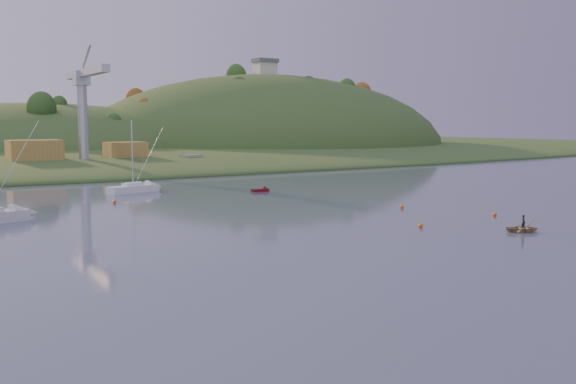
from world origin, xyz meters
TOP-DOWN VIEW (x-y plane):
  - ground at (0.00, 0.00)m, footprint 500.00×500.00m
  - shore_slope at (0.00, 165.00)m, footprint 640.00×150.00m
  - hill_center at (10.00, 210.00)m, footprint 140.00×120.00m
  - hill_right at (95.00, 195.00)m, footprint 150.00×130.00m
  - hilltop_house at (95.00, 195.00)m, footprint 9.00×7.00m
  - hillside_trees at (0.00, 185.00)m, footprint 280.00×50.00m
  - wharf at (5.00, 122.00)m, footprint 42.00×16.00m
  - shed_west at (-8.00, 123.00)m, footprint 11.00×8.00m
  - shed_east at (13.00, 124.00)m, footprint 9.00×7.00m
  - dock_crane at (2.00, 118.39)m, footprint 3.20×28.00m
  - sailboat_far at (-4.20, 70.35)m, footprint 8.52×4.37m
  - canoe at (15.91, 13.47)m, footprint 3.94×3.56m
  - paddler at (15.91, 13.47)m, footprint 0.56×0.63m
  - red_tender at (13.90, 60.78)m, footprint 3.20×1.11m
  - work_vessel at (27.45, 118.00)m, footprint 13.24×8.76m
  - buoy_0 at (22.23, 22.11)m, footprint 0.50×0.50m
  - buoy_1 at (17.96, 33.15)m, footprint 0.50×0.50m
  - buoy_3 at (-11.09, 58.31)m, footprint 0.50×0.50m
  - buoy_4 at (9.06, 20.82)m, footprint 0.50×0.50m

SIDE VIEW (x-z plane):
  - ground at x=0.00m, z-range 0.00..0.00m
  - shore_slope at x=0.00m, z-range -3.50..3.50m
  - hill_center at x=10.00m, z-range -18.00..18.00m
  - hill_right at x=95.00m, z-range -30.00..30.00m
  - hillside_trees at x=0.00m, z-range -16.00..16.00m
  - red_tender at x=13.90m, z-range -0.32..0.77m
  - buoy_0 at x=22.23m, z-range 0.00..0.50m
  - buoy_1 at x=17.96m, z-range 0.00..0.50m
  - buoy_3 at x=-11.09m, z-range 0.00..0.50m
  - buoy_4 at x=9.06m, z-range 0.00..0.50m
  - canoe at x=15.91m, z-range 0.00..0.67m
  - paddler at x=15.91m, z-range 0.00..1.46m
  - sailboat_far at x=-4.20m, z-range -4.93..6.41m
  - work_vessel at x=27.45m, z-range -0.46..2.75m
  - wharf at x=5.00m, z-range 0.00..2.40m
  - shed_east at x=13.00m, z-range 2.40..6.40m
  - shed_west at x=-8.00m, z-range 2.40..7.20m
  - dock_crane at x=2.00m, z-range 7.02..27.32m
  - hilltop_house at x=95.00m, z-range 30.18..36.63m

